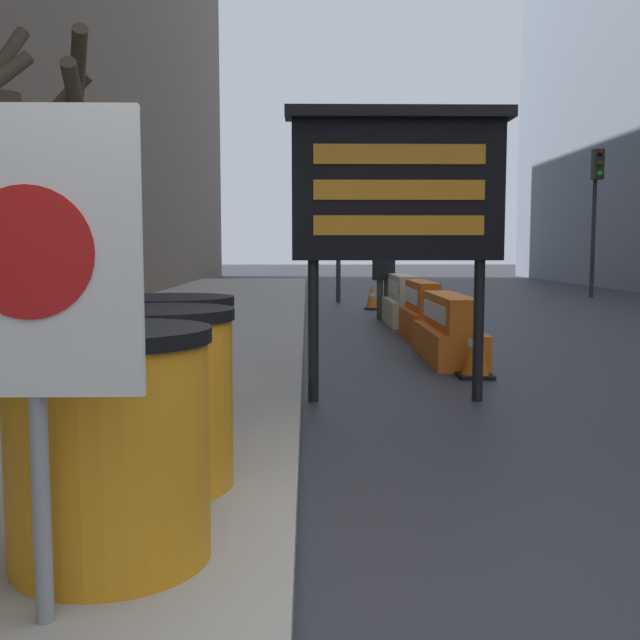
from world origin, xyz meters
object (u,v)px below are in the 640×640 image
at_px(warning_sign, 31,279).
at_px(traffic_light_near_curb, 339,177).
at_px(jersey_barrier_orange_far, 422,314).
at_px(pedestrian_worker, 384,272).
at_px(jersey_barrier_cream, 403,303).
at_px(traffic_cone_near, 476,348).
at_px(traffic_light_far_side, 596,191).
at_px(barrel_drum_middle, 157,397).
at_px(barrel_drum_back, 171,369).
at_px(message_board, 398,189).
at_px(traffic_cone_mid, 372,297).
at_px(jersey_barrier_orange_near, 449,332).
at_px(barrel_drum_foreground, 109,444).

xyz_separation_m(warning_sign, traffic_light_near_curb, (1.72, 17.04, 1.90)).
height_order(jersey_barrier_orange_far, pedestrian_worker, pedestrian_worker).
bearing_deg(jersey_barrier_cream, traffic_cone_near, -89.43).
relative_size(traffic_light_near_curb, traffic_light_far_side, 1.08).
xyz_separation_m(warning_sign, jersey_barrier_orange_far, (2.70, 9.21, -0.93)).
distance_m(barrel_drum_middle, barrel_drum_back, 0.95).
distance_m(warning_sign, jersey_barrier_orange_far, 9.64).
distance_m(message_board, traffic_light_near_curb, 12.65).
distance_m(barrel_drum_back, traffic_cone_mid, 12.63).
bearing_deg(barrel_drum_back, warning_sign, -90.07).
bearing_deg(jersey_barrier_cream, jersey_barrier_orange_far, -90.00).
xyz_separation_m(message_board, traffic_light_near_curb, (-0.01, 12.59, 1.27)).
bearing_deg(traffic_cone_mid, barrel_drum_back, -100.93).
distance_m(jersey_barrier_orange_far, traffic_light_far_side, 11.85).
height_order(message_board, jersey_barrier_orange_near, message_board).
relative_size(barrel_drum_foreground, traffic_light_far_side, 0.23).
height_order(warning_sign, jersey_barrier_orange_far, warning_sign).
xyz_separation_m(traffic_cone_mid, traffic_light_far_side, (6.69, 4.02, 2.74)).
bearing_deg(jersey_barrier_orange_near, barrel_drum_back, -120.85).
height_order(message_board, jersey_barrier_orange_far, message_board).
xyz_separation_m(message_board, traffic_cone_mid, (0.67, 10.37, -1.68)).
xyz_separation_m(barrel_drum_middle, traffic_light_far_side, (8.99, 17.36, 2.38)).
bearing_deg(warning_sign, traffic_cone_near, 64.21).
distance_m(traffic_cone_near, traffic_light_far_side, 14.83).
height_order(barrel_drum_foreground, jersey_barrier_cream, barrel_drum_foreground).
height_order(barrel_drum_foreground, jersey_barrier_orange_far, barrel_drum_foreground).
bearing_deg(barrel_drum_foreground, barrel_drum_back, 92.78).
relative_size(barrel_drum_foreground, barrel_drum_back, 1.00).
bearing_deg(traffic_cone_mid, jersey_barrier_orange_far, -86.93).
distance_m(barrel_drum_middle, jersey_barrier_orange_far, 8.16).
relative_size(barrel_drum_middle, traffic_cone_near, 1.41).
bearing_deg(traffic_light_far_side, jersey_barrier_orange_far, -123.58).
xyz_separation_m(barrel_drum_foreground, jersey_barrier_orange_near, (2.60, 6.40, -0.27)).
bearing_deg(pedestrian_worker, traffic_cone_near, 87.86).
distance_m(message_board, traffic_cone_near, 2.30).
distance_m(barrel_drum_back, jersey_barrier_orange_near, 5.26).
height_order(message_board, jersey_barrier_cream, message_board).
bearing_deg(barrel_drum_middle, barrel_drum_foreground, -90.10).
distance_m(barrel_drum_middle, jersey_barrier_orange_near, 6.05).
relative_size(barrel_drum_foreground, traffic_cone_near, 1.41).
height_order(barrel_drum_middle, pedestrian_worker, pedestrian_worker).
height_order(warning_sign, pedestrian_worker, warning_sign).
bearing_deg(traffic_light_near_curb, message_board, -89.97).
distance_m(barrel_drum_foreground, jersey_barrier_orange_far, 9.06).
xyz_separation_m(barrel_drum_middle, warning_sign, (-0.10, -1.48, 0.69)).
relative_size(barrel_drum_back, jersey_barrier_orange_far, 0.58).
xyz_separation_m(traffic_light_far_side, pedestrian_worker, (-6.65, -6.27, -2.07)).
xyz_separation_m(jersey_barrier_orange_far, traffic_cone_near, (0.06, -3.51, -0.07)).
distance_m(barrel_drum_foreground, warning_sign, 0.88).
relative_size(barrel_drum_middle, traffic_light_far_side, 0.23).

